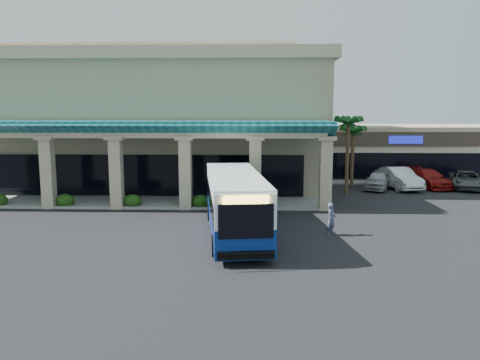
{
  "coord_description": "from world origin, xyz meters",
  "views": [
    {
      "loc": [
        1.44,
        -24.57,
        6.28
      ],
      "look_at": [
        0.58,
        3.32,
        2.2
      ],
      "focal_mm": 35.0,
      "sensor_mm": 36.0,
      "label": 1
    }
  ],
  "objects_px": {
    "car_white": "(399,178)",
    "car_red": "(427,178)",
    "pedestrian": "(331,219)",
    "car_gray": "(466,180)",
    "transit_bus": "(235,204)",
    "car_silver": "(379,180)"
  },
  "relations": [
    {
      "from": "car_white",
      "to": "car_gray",
      "type": "relative_size",
      "value": 1.01
    },
    {
      "from": "pedestrian",
      "to": "car_silver",
      "type": "xyz_separation_m",
      "value": [
        6.2,
        14.59,
        -0.1
      ]
    },
    {
      "from": "car_white",
      "to": "car_red",
      "type": "bearing_deg",
      "value": 4.99
    },
    {
      "from": "car_red",
      "to": "car_gray",
      "type": "xyz_separation_m",
      "value": [
        2.97,
        -0.57,
        -0.05
      ]
    },
    {
      "from": "transit_bus",
      "to": "car_white",
      "type": "distance_m",
      "value": 19.68
    },
    {
      "from": "pedestrian",
      "to": "car_silver",
      "type": "relative_size",
      "value": 0.39
    },
    {
      "from": "transit_bus",
      "to": "car_gray",
      "type": "bearing_deg",
      "value": 32.0
    },
    {
      "from": "transit_bus",
      "to": "car_white",
      "type": "relative_size",
      "value": 2.13
    },
    {
      "from": "pedestrian",
      "to": "car_gray",
      "type": "bearing_deg",
      "value": -7.38
    },
    {
      "from": "car_gray",
      "to": "transit_bus",
      "type": "bearing_deg",
      "value": -123.85
    },
    {
      "from": "transit_bus",
      "to": "car_red",
      "type": "distance_m",
      "value": 21.98
    },
    {
      "from": "transit_bus",
      "to": "pedestrian",
      "type": "relative_size",
      "value": 6.67
    },
    {
      "from": "car_white",
      "to": "car_gray",
      "type": "height_order",
      "value": "car_white"
    },
    {
      "from": "pedestrian",
      "to": "car_white",
      "type": "height_order",
      "value": "car_white"
    },
    {
      "from": "car_white",
      "to": "car_gray",
      "type": "xyz_separation_m",
      "value": [
        5.55,
        0.18,
        -0.15
      ]
    },
    {
      "from": "pedestrian",
      "to": "car_red",
      "type": "bearing_deg",
      "value": 0.5
    },
    {
      "from": "pedestrian",
      "to": "car_gray",
      "type": "relative_size",
      "value": 0.32
    },
    {
      "from": "pedestrian",
      "to": "car_silver",
      "type": "bearing_deg",
      "value": 11.28
    },
    {
      "from": "transit_bus",
      "to": "car_white",
      "type": "xyz_separation_m",
      "value": [
        12.88,
        14.86,
        -0.7
      ]
    },
    {
      "from": "pedestrian",
      "to": "car_white",
      "type": "relative_size",
      "value": 0.32
    },
    {
      "from": "car_silver",
      "to": "pedestrian",
      "type": "bearing_deg",
      "value": -88.08
    },
    {
      "from": "car_white",
      "to": "car_red",
      "type": "height_order",
      "value": "car_white"
    }
  ]
}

